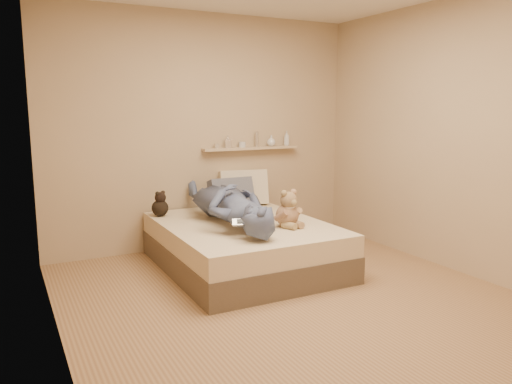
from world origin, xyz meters
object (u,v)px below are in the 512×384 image
pillow_grey (232,194)px  wall_shelf (251,148)px  game_console (242,222)px  person (229,203)px  pillow_cream (243,188)px  dark_plush (160,205)px  bed (243,245)px  teddy_bear (288,211)px

pillow_grey → wall_shelf: size_ratio=0.42×
game_console → person: (0.14, 0.58, 0.06)m
pillow_grey → pillow_cream: bearing=33.1°
dark_plush → pillow_grey: 0.83m
dark_plush → person: 0.81m
game_console → pillow_cream: (0.68, 1.37, 0.05)m
bed → dark_plush: size_ratio=7.08×
bed → game_console: size_ratio=10.70×
pillow_cream → wall_shelf: (0.14, 0.08, 0.45)m
teddy_bear → pillow_grey: 1.04m
dark_plush → pillow_grey: pillow_grey is taller
pillow_cream → wall_shelf: bearing=29.4°
dark_plush → person: (0.51, -0.63, 0.09)m
pillow_cream → pillow_grey: (-0.22, -0.14, -0.03)m
bed → person: (-0.13, 0.04, 0.43)m
dark_plush → wall_shelf: wall_shelf is taller
game_console → pillow_cream: size_ratio=0.32×
person → wall_shelf: (0.68, 0.87, 0.45)m
pillow_cream → person: pillow_cream is taller
dark_plush → wall_shelf: bearing=11.4°
bed → dark_plush: 0.98m
person → wall_shelf: 1.19m
pillow_grey → person: (-0.32, -0.65, 0.03)m
bed → game_console: (-0.27, -0.54, 0.37)m
wall_shelf → dark_plush: bearing=-168.6°
bed → teddy_bear: 0.60m
game_console → dark_plush: dark_plush is taller
teddy_bear → wall_shelf: size_ratio=0.30×
bed → person: size_ratio=1.13×
pillow_cream → wall_shelf: 0.48m
game_console → bed: bearing=63.3°
pillow_cream → game_console: bearing=-116.4°
pillow_cream → pillow_grey: size_ratio=1.10×
dark_plush → person: person is taller
game_console → wall_shelf: 1.74m
bed → person: person is taller
pillow_grey → bed: bearing=-105.7°
bed → pillow_grey: size_ratio=3.80×
pillow_grey → wall_shelf: bearing=31.6°
person → pillow_cream: bearing=-119.4°
pillow_grey → person: bearing=-116.3°
teddy_bear → wall_shelf: wall_shelf is taller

